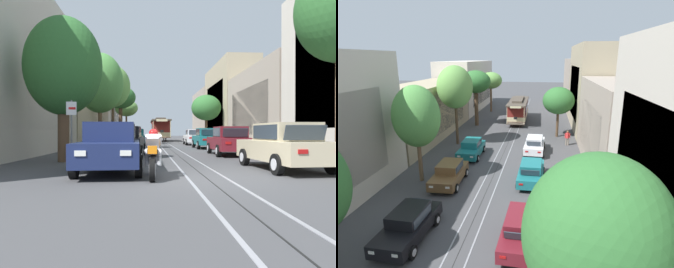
% 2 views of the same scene
% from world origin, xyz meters
% --- Properties ---
extents(ground_plane, '(160.00, 160.00, 0.00)m').
position_xyz_m(ground_plane, '(0.00, 22.49, 0.00)').
color(ground_plane, '#424244').
extents(trolley_track_rails, '(1.14, 64.24, 0.01)m').
position_xyz_m(trolley_track_rails, '(0.00, 26.12, 0.00)').
color(trolley_track_rails, gray).
rests_on(trolley_track_rails, ground).
extents(building_facade_left, '(5.90, 55.94, 9.40)m').
position_xyz_m(building_facade_left, '(-10.19, 24.79, 4.12)').
color(building_facade_left, beige).
rests_on(building_facade_left, ground).
extents(building_facade_right, '(5.94, 55.94, 10.52)m').
position_xyz_m(building_facade_right, '(9.84, 27.16, 4.64)').
color(building_facade_right, beige).
rests_on(building_facade_right, ground).
extents(parked_car_black_second_left, '(2.11, 4.41, 1.58)m').
position_xyz_m(parked_car_black_second_left, '(-2.82, 7.93, 0.80)').
color(parked_car_black_second_left, black).
rests_on(parked_car_black_second_left, ground).
extents(parked_car_brown_mid_left, '(2.09, 4.40, 1.58)m').
position_xyz_m(parked_car_brown_mid_left, '(-2.93, 14.33, 0.80)').
color(parked_car_brown_mid_left, brown).
rests_on(parked_car_brown_mid_left, ground).
extents(parked_car_teal_fourth_left, '(2.04, 4.38, 1.58)m').
position_xyz_m(parked_car_teal_fourth_left, '(-2.84, 20.15, 0.80)').
color(parked_car_teal_fourth_left, '#196B70').
rests_on(parked_car_teal_fourth_left, ground).
extents(parked_car_maroon_second_right, '(2.08, 4.40, 1.58)m').
position_xyz_m(parked_car_maroon_second_right, '(2.87, 8.38, 0.80)').
color(parked_car_maroon_second_right, maroon).
rests_on(parked_car_maroon_second_right, ground).
extents(parked_car_teal_mid_right, '(2.03, 4.37, 1.58)m').
position_xyz_m(parked_car_teal_mid_right, '(2.97, 15.44, 0.80)').
color(parked_car_teal_mid_right, '#196B70').
rests_on(parked_car_teal_mid_right, ground).
extents(parked_car_white_fourth_right, '(2.08, 4.40, 1.58)m').
position_xyz_m(parked_car_white_fourth_right, '(2.94, 22.11, 0.80)').
color(parked_car_white_fourth_right, silver).
rests_on(parked_car_white_fourth_right, ground).
extents(street_tree_kerb_left_second, '(3.44, 2.98, 7.14)m').
position_xyz_m(street_tree_kerb_left_second, '(-5.20, 14.49, 4.89)').
color(street_tree_kerb_left_second, brown).
rests_on(street_tree_kerb_left_second, ground).
extents(street_tree_kerb_left_mid, '(3.61, 3.91, 8.22)m').
position_xyz_m(street_tree_kerb_left_mid, '(-5.33, 23.65, 6.03)').
color(street_tree_kerb_left_mid, '#4C3826').
rests_on(street_tree_kerb_left_mid, ground).
extents(street_tree_kerb_left_fourth, '(4.00, 3.30, 7.36)m').
position_xyz_m(street_tree_kerb_left_fourth, '(-5.33, 32.14, 5.78)').
color(street_tree_kerb_left_fourth, '#4C3826').
rests_on(street_tree_kerb_left_fourth, ground).
extents(street_tree_kerb_left_far, '(3.80, 3.42, 6.66)m').
position_xyz_m(street_tree_kerb_left_far, '(-5.32, 42.21, 5.24)').
color(street_tree_kerb_left_far, brown).
rests_on(street_tree_kerb_left_far, ground).
extents(street_tree_kerb_right_near, '(3.13, 2.91, 7.16)m').
position_xyz_m(street_tree_kerb_right_near, '(4.94, 1.71, 5.33)').
color(street_tree_kerb_right_near, brown).
rests_on(street_tree_kerb_right_near, ground).
extents(street_tree_kerb_right_second, '(3.58, 3.25, 5.78)m').
position_xyz_m(street_tree_kerb_right_second, '(5.31, 28.01, 4.21)').
color(street_tree_kerb_right_second, '#4C3826').
rests_on(street_tree_kerb_right_second, ground).
extents(cable_car_trolley, '(2.73, 9.16, 3.28)m').
position_xyz_m(cable_car_trolley, '(0.00, 35.83, 1.66)').
color(cable_car_trolley, maroon).
rests_on(cable_car_trolley, ground).
extents(pedestrian_on_left_pavement, '(0.55, 0.42, 1.59)m').
position_xyz_m(pedestrian_on_left_pavement, '(6.26, 24.81, 0.89)').
color(pedestrian_on_left_pavement, slate).
rests_on(pedestrian_on_left_pavement, ground).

